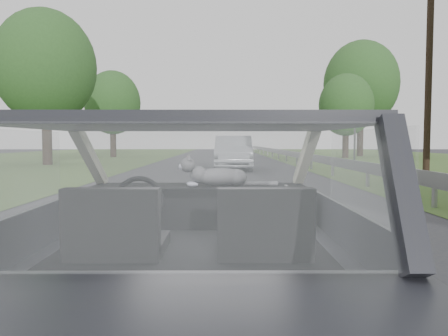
{
  "coord_description": "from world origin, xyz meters",
  "views": [
    {
      "loc": [
        0.17,
        -2.63,
        1.33
      ],
      "look_at": [
        0.19,
        0.54,
        1.14
      ],
      "focal_mm": 35.0,
      "sensor_mm": 36.0,
      "label": 1
    }
  ],
  "objects_px": {
    "other_car": "(233,153)",
    "cat": "(220,176)",
    "highway_sign": "(355,141)",
    "subject_car": "(194,240)",
    "utility_pole": "(429,75)"
  },
  "relations": [
    {
      "from": "other_car",
      "to": "utility_pole",
      "type": "xyz_separation_m",
      "value": [
        7.26,
        -3.94,
        3.02
      ]
    },
    {
      "from": "subject_car",
      "to": "other_car",
      "type": "bearing_deg",
      "value": 87.73
    },
    {
      "from": "other_car",
      "to": "cat",
      "type": "bearing_deg",
      "value": -90.88
    },
    {
      "from": "highway_sign",
      "to": "other_car",
      "type": "bearing_deg",
      "value": -162.53
    },
    {
      "from": "cat",
      "to": "utility_pole",
      "type": "distance_m",
      "value": 15.73
    },
    {
      "from": "highway_sign",
      "to": "utility_pole",
      "type": "bearing_deg",
      "value": -89.44
    },
    {
      "from": "cat",
      "to": "highway_sign",
      "type": "distance_m",
      "value": 21.3
    },
    {
      "from": "subject_car",
      "to": "highway_sign",
      "type": "bearing_deg",
      "value": 70.62
    },
    {
      "from": "cat",
      "to": "other_car",
      "type": "distance_m",
      "value": 17.32
    },
    {
      "from": "subject_car",
      "to": "cat",
      "type": "bearing_deg",
      "value": 74.67
    },
    {
      "from": "cat",
      "to": "utility_pole",
      "type": "xyz_separation_m",
      "value": [
        7.81,
        13.37,
        2.74
      ]
    },
    {
      "from": "subject_car",
      "to": "cat",
      "type": "distance_m",
      "value": 0.69
    },
    {
      "from": "other_car",
      "to": "highway_sign",
      "type": "relative_size",
      "value": 1.82
    },
    {
      "from": "other_car",
      "to": "highway_sign",
      "type": "bearing_deg",
      "value": 23.89
    },
    {
      "from": "highway_sign",
      "to": "utility_pole",
      "type": "height_order",
      "value": "utility_pole"
    }
  ]
}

